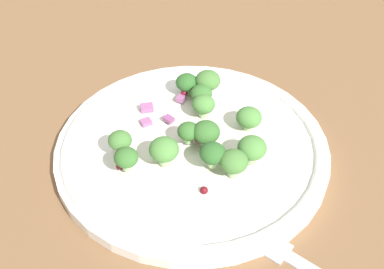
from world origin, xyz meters
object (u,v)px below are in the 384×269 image
object	(u,v)px
broccoli_floret_1	(234,162)
broccoli_floret_0	(120,141)
broccoli_floret_2	(126,158)
plate	(192,147)

from	to	relation	value
broccoli_floret_1	broccoli_floret_0	bearing A→B (deg)	37.84
broccoli_floret_1	broccoli_floret_2	xyz separation A→B (cm)	(6.61, 7.90, 0.18)
broccoli_floret_0	broccoli_floret_1	world-z (taller)	same
plate	broccoli_floret_2	xyz separation A→B (cm)	(0.62, 7.51, 2.57)
broccoli_floret_0	broccoli_floret_2	world-z (taller)	same
plate	broccoli_floret_2	world-z (taller)	broccoli_floret_2
broccoli_floret_1	broccoli_floret_2	distance (cm)	10.30
plate	broccoli_floret_1	world-z (taller)	broccoli_floret_1
broccoli_floret_0	broccoli_floret_1	xyz separation A→B (cm)	(-9.09, -7.06, -0.11)
plate	broccoli_floret_0	distance (cm)	7.77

